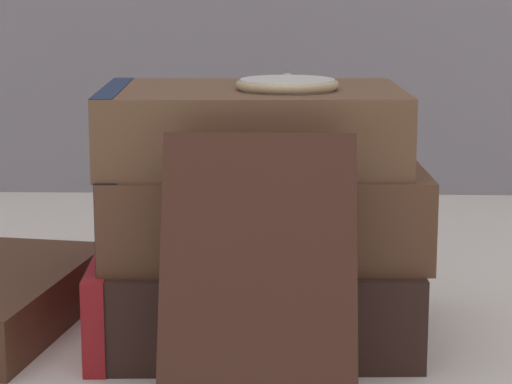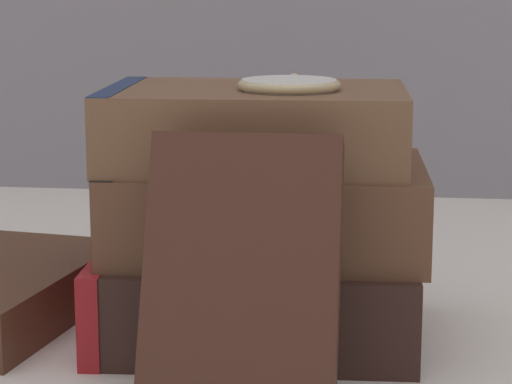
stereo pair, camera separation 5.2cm
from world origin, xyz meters
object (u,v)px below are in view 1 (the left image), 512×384
at_px(book_flat_top, 243,126).
at_px(book_leaning_front, 249,286).
at_px(reading_glasses, 144,260).
at_px(book_flat_middle, 254,207).
at_px(book_flat_bottom, 244,294).
at_px(pocket_watch, 287,84).

bearing_deg(book_flat_top, book_leaning_front, -88.67).
bearing_deg(reading_glasses, book_flat_middle, -54.09).
bearing_deg(book_flat_bottom, pocket_watch, -8.85).
relative_size(book_flat_bottom, book_leaning_front, 1.40).
height_order(book_flat_bottom, book_flat_middle, book_flat_middle).
distance_m(book_flat_bottom, book_leaning_front, 0.11).
bearing_deg(book_flat_middle, book_flat_top, -163.80).
distance_m(book_flat_bottom, pocket_watch, 0.12).
xyz_separation_m(book_flat_bottom, book_flat_middle, (0.01, 0.01, 0.05)).
height_order(book_flat_bottom, reading_glasses, book_flat_bottom).
distance_m(book_flat_middle, book_leaning_front, 0.11).
bearing_deg(book_flat_middle, reading_glasses, 116.74).
relative_size(book_flat_middle, book_flat_top, 1.06).
xyz_separation_m(book_flat_middle, reading_glasses, (-0.09, 0.15, -0.07)).
relative_size(pocket_watch, reading_glasses, 0.63).
xyz_separation_m(book_flat_bottom, reading_glasses, (-0.08, 0.16, -0.02)).
height_order(book_flat_bottom, book_flat_top, book_flat_top).
bearing_deg(book_flat_bottom, book_flat_middle, 40.21).
bearing_deg(book_flat_top, reading_glasses, 114.43).
relative_size(book_flat_bottom, pocket_watch, 3.09).
distance_m(book_flat_top, book_leaning_front, 0.12).
relative_size(book_flat_middle, pocket_watch, 3.03).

